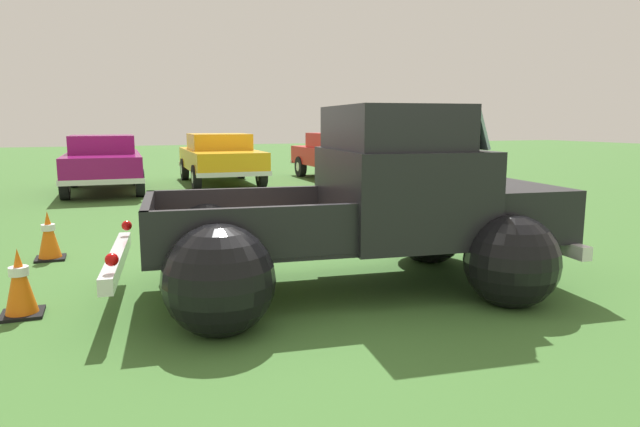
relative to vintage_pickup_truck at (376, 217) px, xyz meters
The scene contains 7 objects.
ground_plane 0.85m from the vintage_pickup_truck, behind, with size 80.00×80.00×0.00m, color #3D6B2D.
vintage_pickup_truck is the anchor object (origin of this frame).
show_car_0 10.36m from the vintage_pickup_truck, 105.33° to the left, with size 1.91×4.20×1.43m.
show_car_1 10.89m from the vintage_pickup_truck, 87.82° to the left, with size 2.03×4.42×1.43m.
show_car_2 11.29m from the vintage_pickup_truck, 69.00° to the left, with size 1.83×4.59×1.43m.
lane_cone_0 3.49m from the vintage_pickup_truck, behind, with size 0.36×0.36×0.63m.
lane_cone_1 4.28m from the vintage_pickup_truck, 143.16° to the left, with size 0.36×0.36×0.63m.
Camera 1 is at (-2.26, -5.30, 1.75)m, focal length 31.36 mm.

